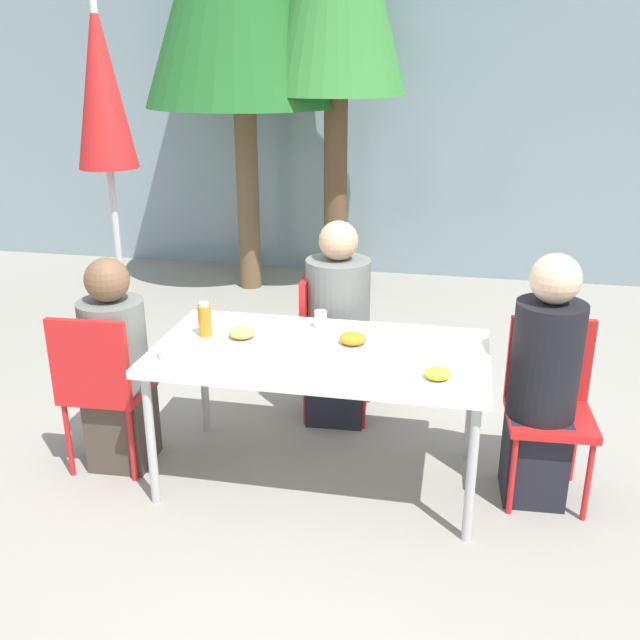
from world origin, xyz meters
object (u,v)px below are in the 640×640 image
(chair_far, at_px, (325,334))
(bottle, at_px, (205,320))
(person_right, at_px, (543,386))
(closed_umbrella, at_px, (103,104))
(chair_left, at_px, (101,380))
(person_left, at_px, (117,370))
(person_far, at_px, (338,330))
(chair_right, at_px, (549,396))
(drinking_cup, at_px, (321,319))
(salad_bowl, at_px, (179,351))

(chair_far, relative_size, bottle, 4.89)
(person_right, height_order, closed_umbrella, closed_umbrella)
(chair_left, bearing_deg, person_left, 58.03)
(chair_far, relative_size, person_far, 0.73)
(chair_left, height_order, chair_right, same)
(chair_left, distance_m, drinking_cup, 1.15)
(chair_left, bearing_deg, bottle, 18.03)
(person_far, xyz_separation_m, closed_umbrella, (-1.42, 0.18, 1.23))
(closed_umbrella, relative_size, salad_bowl, 13.10)
(bottle, xyz_separation_m, salad_bowl, (-0.03, -0.29, -0.05))
(person_right, relative_size, salad_bowl, 6.77)
(chair_left, distance_m, person_left, 0.10)
(chair_left, height_order, closed_umbrella, closed_umbrella)
(person_right, bearing_deg, bottle, -3.02)
(chair_right, xyz_separation_m, person_far, (-1.13, 0.54, 0.05))
(person_left, relative_size, closed_umbrella, 0.47)
(chair_left, bearing_deg, salad_bowl, -14.81)
(drinking_cup, distance_m, salad_bowl, 0.77)
(chair_left, relative_size, person_far, 0.73)
(bottle, bearing_deg, person_far, 47.14)
(person_far, bearing_deg, person_right, 57.56)
(person_right, xyz_separation_m, drinking_cup, (-1.11, 0.23, 0.17))
(closed_umbrella, distance_m, drinking_cup, 1.82)
(chair_right, bearing_deg, person_far, -28.31)
(person_left, height_order, drinking_cup, person_left)
(chair_right, relative_size, chair_far, 1.00)
(closed_umbrella, bearing_deg, bottle, -43.13)
(chair_left, relative_size, person_right, 0.71)
(person_left, xyz_separation_m, drinking_cup, (1.00, 0.33, 0.23))
(chair_right, height_order, drinking_cup, chair_right)
(bottle, bearing_deg, person_right, -0.24)
(person_far, distance_m, closed_umbrella, 1.89)
(person_left, relative_size, salad_bowl, 6.19)
(bottle, bearing_deg, drinking_cup, 22.34)
(chair_left, relative_size, salad_bowl, 4.78)
(person_left, xyz_separation_m, chair_far, (0.94, 0.77, -0.02))
(person_left, xyz_separation_m, bottle, (0.45, 0.11, 0.27))
(person_left, height_order, closed_umbrella, closed_umbrella)
(chair_right, bearing_deg, salad_bowl, 9.18)
(person_right, distance_m, bottle, 1.67)
(chair_far, height_order, person_far, person_far)
(chair_right, relative_size, drinking_cup, 9.41)
(person_far, xyz_separation_m, bottle, (-0.57, -0.62, 0.24))
(chair_far, distance_m, closed_umbrella, 1.86)
(closed_umbrella, xyz_separation_m, drinking_cup, (1.40, -0.57, -1.02))
(person_left, bearing_deg, person_far, 32.59)
(person_right, bearing_deg, person_far, -32.63)
(chair_right, distance_m, closed_umbrella, 2.94)
(person_right, relative_size, person_far, 1.03)
(chair_far, bearing_deg, bottle, -39.06)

